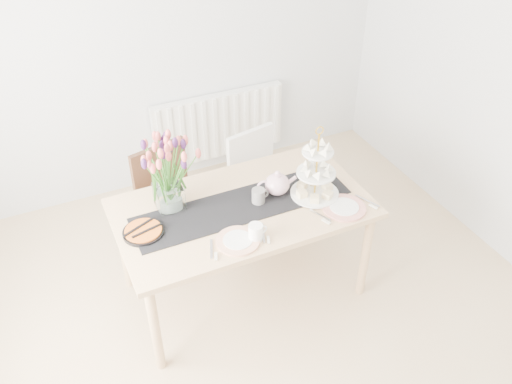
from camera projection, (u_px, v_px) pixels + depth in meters
name	position (u px, v px, depth m)	size (l,w,h in m)	color
room_shell	(285.00, 204.00, 2.56)	(4.50, 4.50, 4.50)	tan
radiator	(219.00, 125.00, 4.82)	(1.20, 0.08, 0.60)	white
dining_table	(243.00, 215.00, 3.47)	(1.60, 0.90, 0.75)	tan
chair_brown	(170.00, 196.00, 3.91)	(0.53, 0.53, 0.87)	#3D2516
chair_white	(259.00, 176.00, 4.16)	(0.48, 0.48, 0.83)	white
table_runner	(242.00, 205.00, 3.43)	(1.40, 0.35, 0.01)	black
tulip_vase	(165.00, 164.00, 3.22)	(0.61, 0.61, 0.51)	silver
cake_stand	(316.00, 179.00, 3.44)	(0.31, 0.31, 0.46)	gold
teapot	(277.00, 184.00, 3.48)	(0.26, 0.21, 0.17)	silver
cream_jug	(315.00, 157.00, 3.78)	(0.09, 0.09, 0.09)	white
tart_tin	(143.00, 232.00, 3.21)	(0.25, 0.25, 0.03)	black
mug_grey	(258.00, 196.00, 3.42)	(0.08, 0.08, 0.10)	slate
mug_white	(256.00, 232.00, 3.15)	(0.09, 0.09, 0.10)	white
plate_left	(238.00, 241.00, 3.16)	(0.26, 0.26, 0.01)	white
plate_right	(344.00, 208.00, 3.40)	(0.28, 0.28, 0.01)	silver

